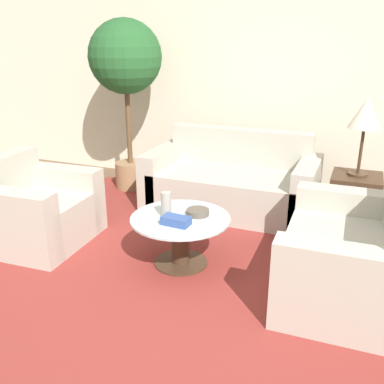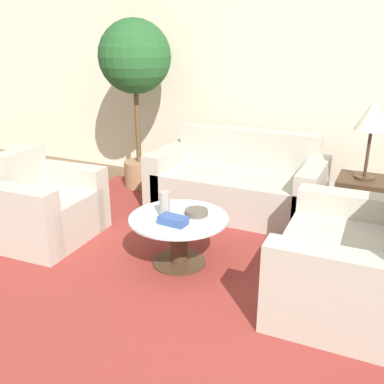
{
  "view_description": "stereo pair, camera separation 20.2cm",
  "coord_description": "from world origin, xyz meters",
  "px_view_note": "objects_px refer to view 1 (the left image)",
  "views": [
    {
      "loc": [
        1.16,
        -2.09,
        1.77
      ],
      "look_at": [
        -0.11,
        1.05,
        0.55
      ],
      "focal_mm": 40.0,
      "sensor_mm": 36.0,
      "label": 1
    },
    {
      "loc": [
        1.34,
        -2.01,
        1.77
      ],
      "look_at": [
        -0.11,
        1.05,
        0.55
      ],
      "focal_mm": 40.0,
      "sensor_mm": 36.0,
      "label": 2
    }
  ],
  "objects_px": {
    "armchair": "(35,212)",
    "coffee_table": "(181,234)",
    "loveseat": "(355,259)",
    "book_stack": "(176,221)",
    "table_lamp": "(366,115)",
    "potted_plant": "(126,66)",
    "vase": "(166,205)",
    "sofa_main": "(232,183)",
    "bowl": "(197,212)"
  },
  "relations": [
    {
      "from": "armchair",
      "to": "table_lamp",
      "type": "xyz_separation_m",
      "value": [
        2.68,
        1.41,
        0.83
      ]
    },
    {
      "from": "book_stack",
      "to": "vase",
      "type": "bearing_deg",
      "value": 144.21
    },
    {
      "from": "armchair",
      "to": "loveseat",
      "type": "distance_m",
      "value": 2.74
    },
    {
      "from": "bowl",
      "to": "sofa_main",
      "type": "bearing_deg",
      "value": 93.7
    },
    {
      "from": "coffee_table",
      "to": "loveseat",
      "type": "bearing_deg",
      "value": 2.77
    },
    {
      "from": "bowl",
      "to": "book_stack",
      "type": "relative_size",
      "value": 0.84
    },
    {
      "from": "sofa_main",
      "to": "table_lamp",
      "type": "xyz_separation_m",
      "value": [
        1.25,
        -0.05,
        0.83
      ]
    },
    {
      "from": "bowl",
      "to": "book_stack",
      "type": "bearing_deg",
      "value": -108.63
    },
    {
      "from": "table_lamp",
      "to": "potted_plant",
      "type": "relative_size",
      "value": 0.37
    },
    {
      "from": "armchair",
      "to": "loveseat",
      "type": "bearing_deg",
      "value": -89.72
    },
    {
      "from": "coffee_table",
      "to": "vase",
      "type": "xyz_separation_m",
      "value": [
        -0.11,
        -0.03,
        0.25
      ]
    },
    {
      "from": "sofa_main",
      "to": "armchair",
      "type": "bearing_deg",
      "value": -134.37
    },
    {
      "from": "sofa_main",
      "to": "book_stack",
      "type": "xyz_separation_m",
      "value": [
        -0.0,
        -1.51,
        0.17
      ]
    },
    {
      "from": "loveseat",
      "to": "coffee_table",
      "type": "xyz_separation_m",
      "value": [
        -1.33,
        -0.06,
        -0.01
      ]
    },
    {
      "from": "book_stack",
      "to": "loveseat",
      "type": "bearing_deg",
      "value": 12.66
    },
    {
      "from": "book_stack",
      "to": "coffee_table",
      "type": "bearing_deg",
      "value": 103.67
    },
    {
      "from": "table_lamp",
      "to": "coffee_table",
      "type": "bearing_deg",
      "value": -134.24
    },
    {
      "from": "sofa_main",
      "to": "table_lamp",
      "type": "bearing_deg",
      "value": -2.48
    },
    {
      "from": "sofa_main",
      "to": "coffee_table",
      "type": "distance_m",
      "value": 1.37
    },
    {
      "from": "sofa_main",
      "to": "potted_plant",
      "type": "relative_size",
      "value": 0.9
    },
    {
      "from": "bowl",
      "to": "vase",
      "type": "bearing_deg",
      "value": -147.84
    },
    {
      "from": "armchair",
      "to": "bowl",
      "type": "distance_m",
      "value": 1.53
    },
    {
      "from": "table_lamp",
      "to": "potted_plant",
      "type": "xyz_separation_m",
      "value": [
        -2.62,
        0.23,
        0.36
      ]
    },
    {
      "from": "coffee_table",
      "to": "bowl",
      "type": "bearing_deg",
      "value": 43.79
    },
    {
      "from": "loveseat",
      "to": "vase",
      "type": "height_order",
      "value": "loveseat"
    },
    {
      "from": "table_lamp",
      "to": "vase",
      "type": "distance_m",
      "value": 2.02
    },
    {
      "from": "sofa_main",
      "to": "coffee_table",
      "type": "height_order",
      "value": "sofa_main"
    },
    {
      "from": "sofa_main",
      "to": "coffee_table",
      "type": "bearing_deg",
      "value": -91.04
    },
    {
      "from": "book_stack",
      "to": "armchair",
      "type": "bearing_deg",
      "value": -178.05
    },
    {
      "from": "coffee_table",
      "to": "potted_plant",
      "type": "xyz_separation_m",
      "value": [
        -1.34,
        1.54,
        1.19
      ]
    },
    {
      "from": "table_lamp",
      "to": "bowl",
      "type": "distance_m",
      "value": 1.81
    },
    {
      "from": "armchair",
      "to": "coffee_table",
      "type": "height_order",
      "value": "armchair"
    },
    {
      "from": "loveseat",
      "to": "potted_plant",
      "type": "height_order",
      "value": "potted_plant"
    },
    {
      "from": "potted_plant",
      "to": "book_stack",
      "type": "relative_size",
      "value": 8.88
    },
    {
      "from": "loveseat",
      "to": "table_lamp",
      "type": "bearing_deg",
      "value": -178.64
    },
    {
      "from": "table_lamp",
      "to": "bowl",
      "type": "bearing_deg",
      "value": -134.07
    },
    {
      "from": "sofa_main",
      "to": "book_stack",
      "type": "distance_m",
      "value": 1.52
    },
    {
      "from": "loveseat",
      "to": "coffee_table",
      "type": "relative_size",
      "value": 1.61
    },
    {
      "from": "bowl",
      "to": "book_stack",
      "type": "xyz_separation_m",
      "value": [
        -0.08,
        -0.24,
        0.01
      ]
    },
    {
      "from": "coffee_table",
      "to": "vase",
      "type": "distance_m",
      "value": 0.28
    },
    {
      "from": "vase",
      "to": "bowl",
      "type": "bearing_deg",
      "value": 32.16
    },
    {
      "from": "loveseat",
      "to": "bowl",
      "type": "xyz_separation_m",
      "value": [
        -1.23,
        0.04,
        0.16
      ]
    },
    {
      "from": "coffee_table",
      "to": "book_stack",
      "type": "bearing_deg",
      "value": -80.06
    },
    {
      "from": "potted_plant",
      "to": "book_stack",
      "type": "distance_m",
      "value": 2.39
    },
    {
      "from": "sofa_main",
      "to": "bowl",
      "type": "distance_m",
      "value": 1.28
    },
    {
      "from": "armchair",
      "to": "bowl",
      "type": "xyz_separation_m",
      "value": [
        1.51,
        0.2,
        0.16
      ]
    },
    {
      "from": "armchair",
      "to": "vase",
      "type": "relative_size",
      "value": 4.56
    },
    {
      "from": "armchair",
      "to": "book_stack",
      "type": "relative_size",
      "value": 4.27
    },
    {
      "from": "sofa_main",
      "to": "table_lamp",
      "type": "distance_m",
      "value": 1.5
    },
    {
      "from": "loveseat",
      "to": "potted_plant",
      "type": "xyz_separation_m",
      "value": [
        -2.67,
        1.48,
        1.18
      ]
    }
  ]
}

